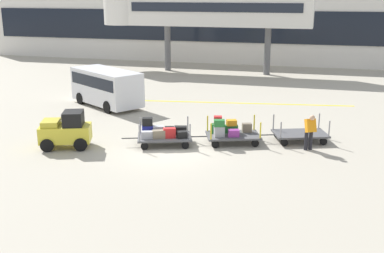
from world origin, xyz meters
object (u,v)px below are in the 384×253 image
baggage_tug (66,131)px  shuttle_van (106,85)px  baggage_cart_tail (300,134)px  baggage_handler (310,131)px  baggage_cart_middle (229,131)px  baggage_cart_lead (163,133)px

baggage_tug → shuttle_van: bearing=102.1°
baggage_cart_tail → baggage_handler: bearing=-69.3°
shuttle_van → baggage_cart_tail: bearing=-19.8°
baggage_tug → baggage_cart_middle: 7.01m
baggage_cart_middle → baggage_cart_tail: 3.16m
baggage_tug → baggage_cart_middle: (6.57, 2.43, -0.21)m
baggage_tug → shuttle_van: shuttle_van is taller
baggage_cart_lead → shuttle_van: shuttle_van is taller
baggage_handler → shuttle_van: (-11.59, 5.17, 0.37)m
baggage_cart_middle → shuttle_van: shuttle_van is taller
baggage_cart_lead → shuttle_van: size_ratio=0.61×
baggage_cart_tail → shuttle_van: bearing=160.2°
shuttle_van → baggage_tug: bearing=-77.9°
baggage_tug → baggage_cart_tail: (9.55, 3.46, -0.41)m
baggage_handler → shuttle_van: size_ratio=0.31×
baggage_cart_middle → baggage_handler: bearing=-2.0°
baggage_tug → baggage_cart_lead: baggage_tug is taller
baggage_handler → baggage_cart_middle: bearing=178.0°
baggage_cart_tail → baggage_handler: baggage_handler is taller
baggage_cart_middle → baggage_cart_tail: (2.98, 1.03, -0.20)m
baggage_tug → baggage_cart_tail: bearing=19.9°
baggage_tug → baggage_handler: 10.25m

